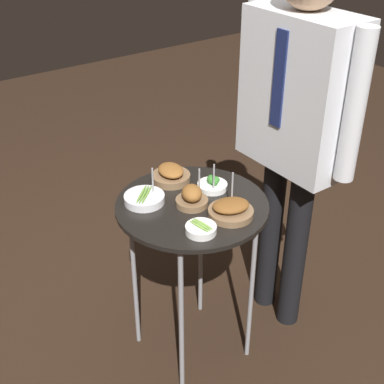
{
  "coord_description": "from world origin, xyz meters",
  "views": [
    {
      "loc": [
        1.39,
        -0.99,
        1.86
      ],
      "look_at": [
        0.0,
        0.0,
        0.82
      ],
      "focal_mm": 50.0,
      "sensor_mm": 36.0,
      "label": 1
    }
  ],
  "objects": [
    {
      "name": "bowl_asparagus_front_center",
      "position": [
        0.17,
        -0.09,
        0.79
      ],
      "size": [
        0.11,
        0.11,
        0.04
      ],
      "color": "white",
      "rests_on": "serving_cart"
    },
    {
      "name": "bowl_roast_far_rim",
      "position": [
        -0.19,
        0.03,
        0.8
      ],
      "size": [
        0.16,
        0.16,
        0.07
      ],
      "color": "brown",
      "rests_on": "serving_cart"
    },
    {
      "name": "waiter_figure",
      "position": [
        0.04,
        0.48,
        1.04
      ],
      "size": [
        0.61,
        0.23,
        1.64
      ],
      "color": "black",
      "rests_on": "ground_plane"
    },
    {
      "name": "ground_plane",
      "position": [
        0.0,
        0.0,
        0.0
      ],
      "size": [
        8.0,
        8.0,
        0.0
      ],
      "primitive_type": "plane",
      "color": "black"
    },
    {
      "name": "bowl_broccoli_center",
      "position": [
        -0.04,
        0.13,
        0.79
      ],
      "size": [
        0.12,
        0.12,
        0.13
      ],
      "color": "white",
      "rests_on": "serving_cart"
    },
    {
      "name": "bowl_roast_front_left",
      "position": [
        0.15,
        0.07,
        0.8
      ],
      "size": [
        0.17,
        0.17,
        0.15
      ],
      "color": "brown",
      "rests_on": "serving_cart"
    },
    {
      "name": "bowl_asparagus_mid_right",
      "position": [
        -0.11,
        -0.14,
        0.79
      ],
      "size": [
        0.15,
        0.15,
        0.13
      ],
      "color": "silver",
      "rests_on": "serving_cart"
    },
    {
      "name": "serving_cart",
      "position": [
        0.0,
        0.0,
        0.7
      ],
      "size": [
        0.58,
        0.58,
        0.77
      ],
      "color": "black",
      "rests_on": "ground_plane"
    },
    {
      "name": "bowl_roast_back_left",
      "position": [
        0.01,
        -0.01,
        0.8
      ],
      "size": [
        0.13,
        0.12,
        0.14
      ],
      "color": "brown",
      "rests_on": "serving_cart"
    }
  ]
}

